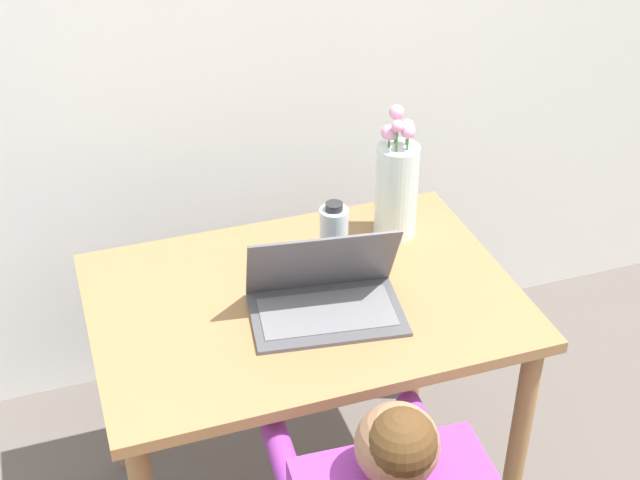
# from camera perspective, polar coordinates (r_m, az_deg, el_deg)

# --- Properties ---
(dining_table) EXTENTS (1.01, 0.71, 0.72)m
(dining_table) POSITION_cam_1_polar(r_m,az_deg,el_deg) (2.20, -1.00, -5.74)
(dining_table) COLOR olive
(dining_table) RESTS_ON ground_plane
(laptop) EXTENTS (0.38, 0.27, 0.21)m
(laptop) POSITION_cam_1_polar(r_m,az_deg,el_deg) (2.07, 0.31, -3.38)
(laptop) COLOR #4C4C51
(laptop) RESTS_ON dining_table
(flower_vase) EXTENTS (0.11, 0.11, 0.36)m
(flower_vase) POSITION_cam_1_polar(r_m,az_deg,el_deg) (2.30, 4.92, 3.45)
(flower_vase) COLOR silver
(flower_vase) RESTS_ON dining_table
(water_bottle) EXTENTS (0.07, 0.07, 0.18)m
(water_bottle) POSITION_cam_1_polar(r_m,az_deg,el_deg) (2.19, 0.89, 0.20)
(water_bottle) COLOR silver
(water_bottle) RESTS_ON dining_table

